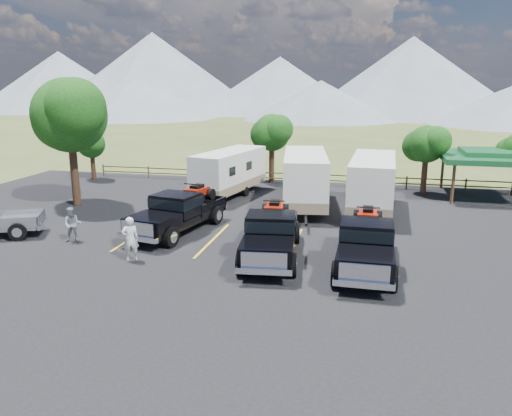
% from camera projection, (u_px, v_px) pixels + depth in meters
% --- Properties ---
extents(ground, '(320.00, 320.00, 0.00)m').
position_uv_depth(ground, '(230.00, 273.00, 20.18)').
color(ground, '#415323').
rests_on(ground, ground).
extents(asphalt_lot, '(44.00, 34.00, 0.04)m').
position_uv_depth(asphalt_lot, '(248.00, 250.00, 23.02)').
color(asphalt_lot, black).
rests_on(asphalt_lot, ground).
extents(stall_lines, '(12.12, 5.50, 0.01)m').
position_uv_depth(stall_lines, '(253.00, 242.00, 23.96)').
color(stall_lines, yellow).
rests_on(stall_lines, asphalt_lot).
extents(tree_big_nw, '(5.54, 5.18, 7.84)m').
position_uv_depth(tree_big_nw, '(69.00, 115.00, 30.05)').
color(tree_big_nw, black).
rests_on(tree_big_nw, ground).
extents(tree_ne_a, '(3.11, 2.92, 4.76)m').
position_uv_depth(tree_ne_a, '(426.00, 144.00, 33.51)').
color(tree_ne_a, black).
rests_on(tree_ne_a, ground).
extents(tree_north, '(3.46, 3.24, 5.25)m').
position_uv_depth(tree_north, '(272.00, 133.00, 37.67)').
color(tree_north, black).
rests_on(tree_north, ground).
extents(tree_nw_small, '(2.59, 2.43, 3.85)m').
position_uv_depth(tree_nw_small, '(91.00, 145.00, 39.03)').
color(tree_nw_small, black).
rests_on(tree_nw_small, ground).
extents(rail_fence, '(36.12, 0.12, 1.00)m').
position_uv_depth(rail_fence, '(323.00, 178.00, 37.11)').
color(rail_fence, '#513922').
rests_on(rail_fence, ground).
extents(pavilion, '(6.20, 6.20, 3.22)m').
position_uv_depth(pavilion, '(490.00, 157.00, 32.80)').
color(pavilion, '#513922').
rests_on(pavilion, ground).
extents(mountain_range, '(209.00, 71.00, 20.00)m').
position_uv_depth(mountain_range, '(318.00, 81.00, 120.14)').
color(mountain_range, slate).
rests_on(mountain_range, ground).
extents(rig_left, '(3.50, 7.10, 2.27)m').
position_uv_depth(rig_left, '(179.00, 211.00, 25.49)').
color(rig_left, black).
rests_on(rig_left, asphalt_lot).
extents(rig_center, '(2.95, 6.91, 2.24)m').
position_uv_depth(rig_center, '(271.00, 233.00, 21.79)').
color(rig_center, black).
rests_on(rig_center, asphalt_lot).
extents(rig_right, '(2.43, 6.79, 2.26)m').
position_uv_depth(rig_right, '(366.00, 242.00, 20.52)').
color(rig_right, black).
rests_on(rig_right, asphalt_lot).
extents(trailer_left, '(3.67, 8.79, 3.04)m').
position_uv_depth(trailer_left, '(229.00, 172.00, 33.57)').
color(trailer_left, white).
rests_on(trailer_left, asphalt_lot).
extents(trailer_center, '(3.59, 9.67, 3.34)m').
position_uv_depth(trailer_center, '(305.00, 180.00, 30.28)').
color(trailer_center, white).
rests_on(trailer_center, asphalt_lot).
extents(trailer_right, '(2.73, 9.43, 3.27)m').
position_uv_depth(trailer_right, '(372.00, 184.00, 29.11)').
color(trailer_right, white).
rests_on(trailer_right, asphalt_lot).
extents(person_a, '(0.86, 0.78, 1.96)m').
position_uv_depth(person_a, '(130.00, 239.00, 21.28)').
color(person_a, silver).
rests_on(person_a, asphalt_lot).
extents(person_b, '(1.00, 0.88, 1.71)m').
position_uv_depth(person_b, '(72.00, 225.00, 23.89)').
color(person_b, gray).
rests_on(person_b, asphalt_lot).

